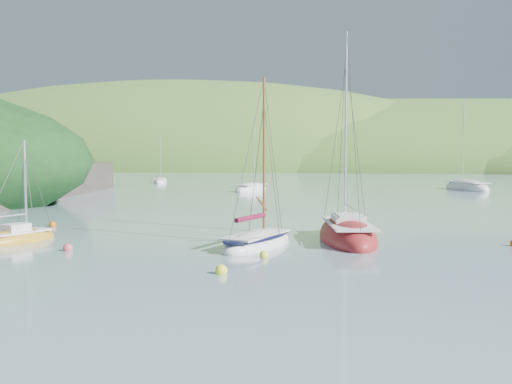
% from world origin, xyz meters
% --- Properties ---
extents(ground, '(700.00, 700.00, 0.00)m').
position_xyz_m(ground, '(0.00, 0.00, 0.00)').
color(ground, '#738B9F').
rests_on(ground, ground).
extents(shoreline_hills, '(690.00, 135.00, 56.00)m').
position_xyz_m(shoreline_hills, '(-9.66, 172.42, 0.00)').
color(shoreline_hills, '#3C6A28').
rests_on(shoreline_hills, ground).
extents(daysailer_white, '(3.78, 6.29, 9.10)m').
position_xyz_m(daysailer_white, '(2.24, 6.43, 0.21)').
color(daysailer_white, white).
rests_on(daysailer_white, ground).
extents(sloop_red, '(4.34, 8.65, 12.23)m').
position_xyz_m(sloop_red, '(6.60, 9.33, 0.23)').
color(sloop_red, maroon).
rests_on(sloop_red, ground).
extents(sailboat_yellow, '(3.22, 4.78, 5.90)m').
position_xyz_m(sailboat_yellow, '(-10.45, 5.48, 0.16)').
color(sailboat_yellow, '#BF8B1F').
rests_on(sailboat_yellow, ground).
extents(distant_sloop_a, '(4.24, 7.45, 10.05)m').
position_xyz_m(distant_sloop_a, '(-6.66, 48.17, 0.17)').
color(distant_sloop_a, white).
rests_on(distant_sloop_a, ground).
extents(distant_sloop_b, '(6.18, 9.48, 12.76)m').
position_xyz_m(distant_sloop_b, '(20.15, 55.72, 0.21)').
color(distant_sloop_b, white).
rests_on(distant_sloop_b, ground).
extents(distant_sloop_c, '(3.35, 5.99, 8.10)m').
position_xyz_m(distant_sloop_c, '(-25.12, 65.39, 0.15)').
color(distant_sloop_c, white).
rests_on(distant_sloop_c, ground).
extents(mooring_buoys, '(27.54, 12.36, 0.48)m').
position_xyz_m(mooring_buoys, '(-0.17, 5.25, 0.12)').
color(mooring_buoys, '#E7FA2E').
rests_on(mooring_buoys, ground).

